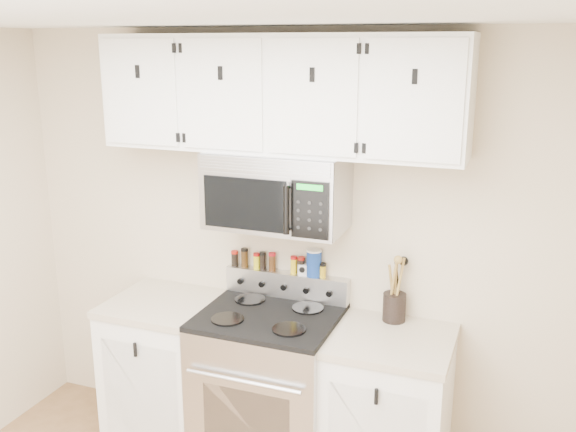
% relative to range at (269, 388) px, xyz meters
% --- Properties ---
extents(back_wall, '(3.50, 0.01, 2.50)m').
position_rel_range_xyz_m(back_wall, '(0.00, 0.32, 0.76)').
color(back_wall, '#C3B192').
rests_on(back_wall, floor).
extents(ceiling, '(3.50, 3.50, 0.01)m').
position_rel_range_xyz_m(ceiling, '(0.00, -1.43, 2.01)').
color(ceiling, white).
rests_on(ceiling, back_wall).
extents(range, '(0.76, 0.65, 1.10)m').
position_rel_range_xyz_m(range, '(0.00, 0.00, 0.00)').
color(range, '#B7B7BA').
rests_on(range, floor).
extents(base_cabinet_left, '(0.64, 0.62, 0.92)m').
position_rel_range_xyz_m(base_cabinet_left, '(-0.69, 0.02, -0.03)').
color(base_cabinet_left, white).
rests_on(base_cabinet_left, floor).
extents(base_cabinet_right, '(0.64, 0.62, 0.92)m').
position_rel_range_xyz_m(base_cabinet_right, '(0.69, 0.02, -0.03)').
color(base_cabinet_right, white).
rests_on(base_cabinet_right, floor).
extents(microwave, '(0.76, 0.44, 0.42)m').
position_rel_range_xyz_m(microwave, '(0.00, 0.13, 1.14)').
color(microwave, '#9E9EA3').
rests_on(microwave, back_wall).
extents(upper_cabinets, '(2.00, 0.35, 0.62)m').
position_rel_range_xyz_m(upper_cabinets, '(-0.00, 0.15, 1.66)').
color(upper_cabinets, white).
rests_on(upper_cabinets, back_wall).
extents(utensil_crock, '(0.13, 0.13, 0.37)m').
position_rel_range_xyz_m(utensil_crock, '(0.66, 0.23, 0.53)').
color(utensil_crock, black).
rests_on(utensil_crock, base_cabinet_right).
extents(kitchen_timer, '(0.06, 0.05, 0.07)m').
position_rel_range_xyz_m(kitchen_timer, '(0.10, 0.28, 0.65)').
color(kitchen_timer, silver).
rests_on(kitchen_timer, range).
extents(salt_canister, '(0.09, 0.09, 0.16)m').
position_rel_range_xyz_m(salt_canister, '(0.17, 0.28, 0.69)').
color(salt_canister, navy).
rests_on(salt_canister, range).
extents(spice_jar_0, '(0.04, 0.04, 0.09)m').
position_rel_range_xyz_m(spice_jar_0, '(-0.34, 0.28, 0.66)').
color(spice_jar_0, black).
rests_on(spice_jar_0, range).
extents(spice_jar_1, '(0.04, 0.04, 0.12)m').
position_rel_range_xyz_m(spice_jar_1, '(-0.27, 0.28, 0.67)').
color(spice_jar_1, '#3A250E').
rests_on(spice_jar_1, range).
extents(spice_jar_2, '(0.04, 0.04, 0.10)m').
position_rel_range_xyz_m(spice_jar_2, '(-0.19, 0.28, 0.66)').
color(spice_jar_2, yellow).
rests_on(spice_jar_2, range).
extents(spice_jar_3, '(0.04, 0.04, 0.11)m').
position_rel_range_xyz_m(spice_jar_3, '(-0.16, 0.28, 0.67)').
color(spice_jar_3, black).
rests_on(spice_jar_3, range).
extents(spice_jar_4, '(0.04, 0.04, 0.11)m').
position_rel_range_xyz_m(spice_jar_4, '(-0.09, 0.28, 0.67)').
color(spice_jar_4, '#40240F').
rests_on(spice_jar_4, range).
extents(spice_jar_5, '(0.04, 0.04, 0.11)m').
position_rel_range_xyz_m(spice_jar_5, '(0.04, 0.28, 0.67)').
color(spice_jar_5, yellow).
rests_on(spice_jar_5, range).
extents(spice_jar_6, '(0.04, 0.04, 0.11)m').
position_rel_range_xyz_m(spice_jar_6, '(0.09, 0.28, 0.67)').
color(spice_jar_6, black).
rests_on(spice_jar_6, range).
extents(spice_jar_7, '(0.05, 0.05, 0.10)m').
position_rel_range_xyz_m(spice_jar_7, '(0.17, 0.28, 0.66)').
color(spice_jar_7, '#3F260F').
rests_on(spice_jar_7, range).
extents(spice_jar_8, '(0.04, 0.04, 0.09)m').
position_rel_range_xyz_m(spice_jar_8, '(0.22, 0.28, 0.66)').
color(spice_jar_8, gold).
rests_on(spice_jar_8, range).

